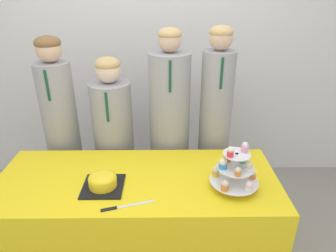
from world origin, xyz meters
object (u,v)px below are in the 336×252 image
round_cake (103,181)px  cupcake_stand (235,169)px  cake_knife (119,207)px  student_1 (115,150)px  student_3 (214,135)px  student_0 (64,140)px  student_2 (170,139)px

round_cake → cupcake_stand: 0.79m
cake_knife → round_cake: bearing=106.3°
student_1 → student_3: student_3 is taller
cake_knife → student_0: size_ratio=0.18×
cupcake_stand → student_3: bearing=91.8°
student_2 → round_cake: bearing=-122.9°
round_cake → cupcake_stand: size_ratio=0.83×
round_cake → cake_knife: round_cake is taller
student_1 → cupcake_stand: bearing=-38.2°
round_cake → cupcake_stand: bearing=-0.5°
cake_knife → student_2: (0.29, 0.83, -0.01)m
round_cake → student_1: bearing=92.9°
student_1 → student_2: size_ratio=0.88×
cake_knife → student_1: size_ratio=0.20×
cake_knife → student_2: size_ratio=0.18×
round_cake → student_2: bearing=57.1°
round_cake → student_2: size_ratio=0.15×
student_0 → student_3: student_3 is taller
student_2 → student_1: bearing=-180.0°
round_cake → student_1: student_1 is taller
cupcake_stand → student_0: 1.39m
cake_knife → student_3: size_ratio=0.18×
student_1 → student_2: bearing=0.0°
student_0 → student_2: 0.85m
student_0 → cake_knife: bearing=-56.2°
round_cake → student_3: (0.77, 0.64, -0.03)m
cake_knife → student_3: student_3 is taller
cake_knife → student_0: bearing=108.0°
round_cake → student_1: size_ratio=0.17×
round_cake → student_0: size_ratio=0.16×
student_2 → student_3: (0.35, -0.00, 0.03)m
student_3 → student_0: bearing=180.0°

